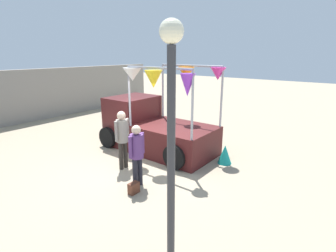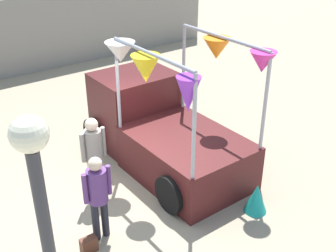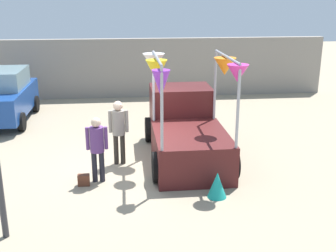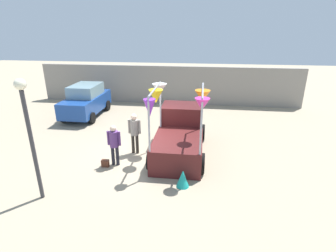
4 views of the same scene
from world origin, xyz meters
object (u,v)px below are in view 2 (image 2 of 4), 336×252
object	(u,v)px
vendor_truck	(158,125)
street_lamp	(48,244)
person_customer	(98,191)
person_vendor	(94,151)
handbag	(89,245)
folded_kite_bundle_teal	(256,198)

from	to	relation	value
vendor_truck	street_lamp	world-z (taller)	street_lamp
person_customer	person_vendor	world-z (taller)	person_vendor
person_customer	handbag	distance (m)	0.94
folded_kite_bundle_teal	person_customer	bearing A→B (deg)	157.12
vendor_truck	street_lamp	size ratio (longest dim) A/B	1.09
handbag	person_customer	bearing A→B (deg)	29.74
person_vendor	handbag	bearing A→B (deg)	-123.76
person_vendor	folded_kite_bundle_teal	xyz separation A→B (m)	(2.21, -2.25, -0.77)
person_vendor	handbag	size ratio (longest dim) A/B	6.29
person_customer	person_vendor	distance (m)	1.22
person_vendor	folded_kite_bundle_teal	world-z (taller)	person_vendor
person_vendor	handbag	world-z (taller)	person_vendor
street_lamp	handbag	bearing A→B (deg)	58.78
person_vendor	handbag	xyz separation A→B (m)	(-0.87, -1.30, -0.93)
vendor_truck	person_customer	bearing A→B (deg)	-146.50
street_lamp	person_vendor	bearing A→B (deg)	57.81
person_vendor	folded_kite_bundle_teal	bearing A→B (deg)	-45.52
vendor_truck	person_vendor	distance (m)	1.92
handbag	folded_kite_bundle_teal	distance (m)	3.22
handbag	street_lamp	size ratio (longest dim) A/B	0.07
person_customer	street_lamp	bearing A→B (deg)	-125.14
person_vendor	street_lamp	size ratio (longest dim) A/B	0.46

